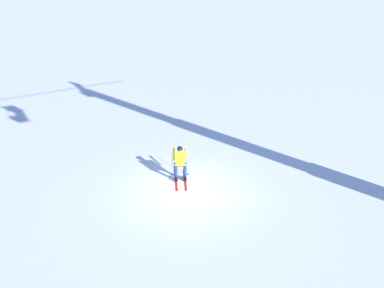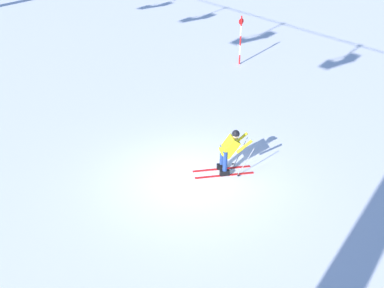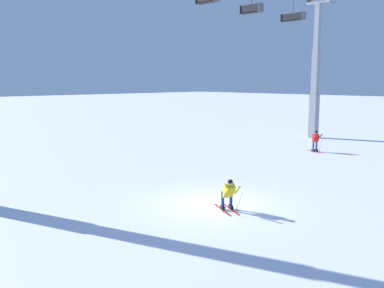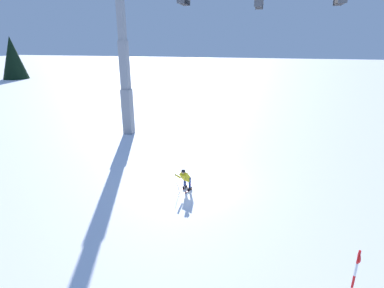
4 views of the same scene
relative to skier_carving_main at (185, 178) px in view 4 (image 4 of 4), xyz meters
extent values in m
plane|color=white|center=(0.31, 1.12, -0.75)|extent=(260.00, 260.00, 0.00)
cube|color=red|center=(0.24, 0.07, -0.75)|extent=(0.84, 1.59, 0.01)
cube|color=black|center=(0.24, 0.07, -0.66)|extent=(0.22, 0.30, 0.16)
cylinder|color=navy|center=(0.24, 0.07, -0.27)|extent=(0.13, 0.13, 0.61)
cube|color=red|center=(-0.09, 0.23, -0.75)|extent=(0.84, 1.59, 0.01)
cube|color=black|center=(-0.09, 0.23, -0.66)|extent=(0.22, 0.30, 0.16)
cylinder|color=navy|center=(-0.09, 0.23, -0.27)|extent=(0.13, 0.13, 0.61)
cube|color=gold|center=(0.00, 0.00, 0.09)|extent=(0.61, 0.67, 0.61)
sphere|color=beige|center=(-0.07, -0.14, 0.44)|extent=(0.20, 0.20, 0.20)
sphere|color=black|center=(-0.07, -0.14, 0.47)|extent=(0.22, 0.22, 0.22)
cylinder|color=gold|center=(0.05, -0.42, 0.17)|extent=(0.28, 0.45, 0.41)
cylinder|color=gray|center=(0.08, -0.46, -0.36)|extent=(0.12, 0.49, 1.03)
cylinder|color=black|center=(0.20, -0.33, -0.70)|extent=(0.07, 0.07, 0.01)
cylinder|color=gold|center=(-0.36, -0.22, 0.17)|extent=(0.28, 0.45, 0.41)
cylinder|color=gray|center=(-0.42, -0.22, -0.36)|extent=(0.33, 0.39, 1.03)
cylinder|color=black|center=(-0.38, -0.04, -0.70)|extent=(0.07, 0.07, 0.01)
cube|color=gray|center=(-7.71, 9.38, 1.24)|extent=(0.80, 0.80, 3.98)
cube|color=gray|center=(-7.71, 9.38, 5.21)|extent=(0.67, 0.67, 3.98)
cube|color=gray|center=(-7.71, 9.38, 9.19)|extent=(0.54, 0.54, 3.98)
cube|color=black|center=(-2.51, 9.38, 9.79)|extent=(0.45, 1.77, 0.06)
cube|color=black|center=(-2.71, 9.38, 10.07)|extent=(0.06, 1.77, 0.55)
cylinder|color=#4C4F54|center=(-2.21, 9.38, 10.09)|extent=(0.04, 1.68, 0.04)
cube|color=#4C4F54|center=(-2.51, 10.26, 10.07)|extent=(0.57, 0.05, 0.63)
cube|color=black|center=(3.04, 9.38, 9.43)|extent=(0.45, 2.16, 0.06)
cube|color=black|center=(2.85, 9.38, 9.71)|extent=(0.06, 2.16, 0.55)
cylinder|color=#4C4F54|center=(3.35, 9.38, 9.73)|extent=(0.04, 2.05, 0.04)
cube|color=#4C4F54|center=(3.04, 10.45, 9.71)|extent=(0.57, 0.05, 0.63)
cube|color=#4C4F54|center=(3.04, 8.30, 9.71)|extent=(0.57, 0.05, 0.63)
cube|color=black|center=(8.39, 9.38, 9.55)|extent=(0.45, 1.73, 0.06)
cube|color=#4C4F54|center=(8.39, 10.24, 9.82)|extent=(0.57, 0.05, 0.63)
cylinder|color=red|center=(6.95, -6.48, 0.37)|extent=(0.07, 0.07, 0.45)
cylinder|color=white|center=(6.95, -6.48, 0.82)|extent=(0.07, 0.07, 0.45)
cylinder|color=red|center=(6.95, -6.48, 1.26)|extent=(0.07, 0.07, 0.45)
cylinder|color=red|center=(6.96, -6.48, 1.24)|extent=(0.02, 0.28, 0.28)
cone|color=black|center=(-48.44, 40.76, 3.62)|extent=(5.15, 5.15, 8.74)
camera|label=1|loc=(7.46, 14.16, 8.26)|focal=42.52mm
camera|label=2|loc=(-8.62, 7.59, 6.46)|focal=43.56mm
camera|label=3|loc=(-12.63, -10.98, 4.46)|focal=40.04mm
camera|label=4|loc=(3.89, -14.61, 7.27)|focal=28.13mm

